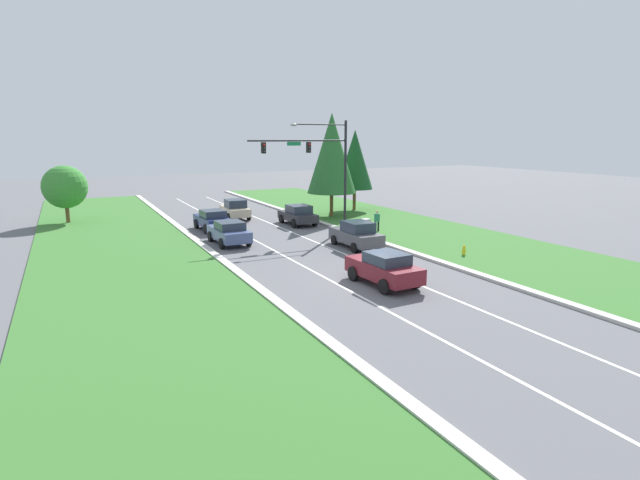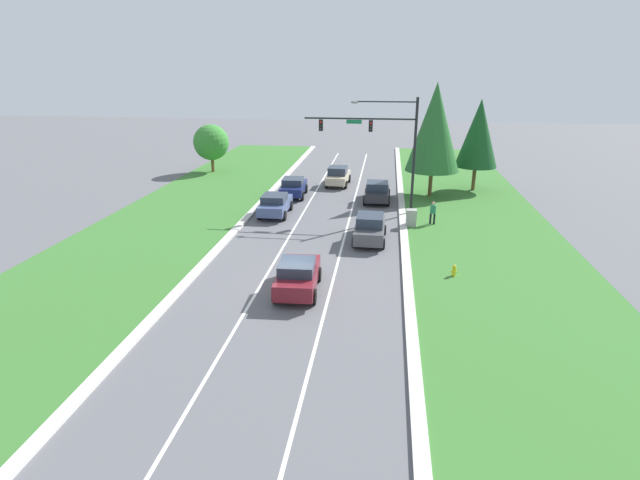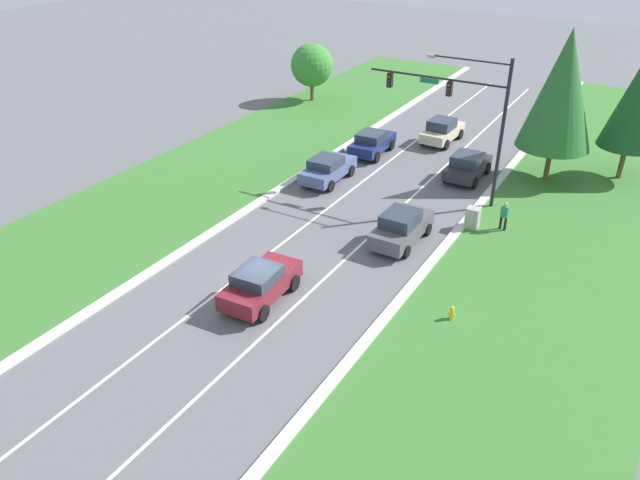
% 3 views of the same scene
% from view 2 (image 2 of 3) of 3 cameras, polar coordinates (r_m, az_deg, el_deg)
% --- Properties ---
extents(ground_plane, '(160.00, 160.00, 0.00)m').
position_cam_2_polar(ground_plane, '(25.33, -2.85, -5.44)').
color(ground_plane, '#5B5B60').
extents(curb_strip_right, '(0.50, 90.00, 0.15)m').
position_cam_2_polar(curb_strip_right, '(24.97, 10.08, -5.93)').
color(curb_strip_right, beige).
rests_on(curb_strip_right, ground_plane).
extents(curb_strip_left, '(0.50, 90.00, 0.15)m').
position_cam_2_polar(curb_strip_left, '(26.84, -14.84, -4.45)').
color(curb_strip_left, beige).
rests_on(curb_strip_left, ground_plane).
extents(grass_verge_right, '(10.00, 90.00, 0.08)m').
position_cam_2_polar(grass_verge_right, '(25.81, 21.86, -6.32)').
color(grass_verge_right, '#38702D').
rests_on(grass_verge_right, ground_plane).
extents(grass_verge_left, '(10.00, 90.00, 0.08)m').
position_cam_2_polar(grass_verge_left, '(29.20, -24.44, -3.70)').
color(grass_verge_left, '#38702D').
rests_on(grass_verge_left, ground_plane).
extents(lane_stripe_inner_left, '(0.14, 81.00, 0.01)m').
position_cam_2_polar(lane_stripe_inner_left, '(25.69, -6.82, -5.18)').
color(lane_stripe_inner_left, white).
rests_on(lane_stripe_inner_left, ground_plane).
extents(lane_stripe_inner_right, '(0.14, 81.00, 0.01)m').
position_cam_2_polar(lane_stripe_inner_right, '(25.09, 1.22, -5.67)').
color(lane_stripe_inner_right, white).
rests_on(lane_stripe_inner_right, ground_plane).
extents(traffic_signal_mast, '(8.12, 0.41, 8.50)m').
position_cam_2_polar(traffic_signal_mast, '(36.98, 7.30, 11.51)').
color(traffic_signal_mast, black).
rests_on(traffic_signal_mast, ground_plane).
extents(graphite_sedan, '(2.07, 4.46, 1.77)m').
position_cam_2_polar(graphite_sedan, '(31.72, 5.73, 1.40)').
color(graphite_sedan, '#4C4C51').
rests_on(graphite_sedan, ground_plane).
extents(navy_sedan, '(2.21, 4.36, 1.63)m').
position_cam_2_polar(navy_sedan, '(42.57, -3.06, 6.10)').
color(navy_sedan, navy).
rests_on(navy_sedan, ground_plane).
extents(champagne_sedan, '(2.14, 4.36, 1.76)m').
position_cam_2_polar(champagne_sedan, '(46.65, 2.07, 7.34)').
color(champagne_sedan, beige).
rests_on(champagne_sedan, ground_plane).
extents(charcoal_sedan, '(2.12, 4.30, 1.67)m').
position_cam_2_polar(charcoal_sedan, '(41.15, 6.54, 5.54)').
color(charcoal_sedan, '#28282D').
rests_on(charcoal_sedan, ground_plane).
extents(slate_blue_sedan, '(2.14, 4.44, 1.60)m').
position_cam_2_polar(slate_blue_sedan, '(37.32, -5.15, 4.11)').
color(slate_blue_sedan, '#475684').
rests_on(slate_blue_sedan, ground_plane).
extents(burgundy_sedan, '(2.22, 4.35, 1.68)m').
position_cam_2_polar(burgundy_sedan, '(24.54, -2.57, -4.06)').
color(burgundy_sedan, maroon).
rests_on(burgundy_sedan, ground_plane).
extents(utility_cabinet, '(0.70, 0.60, 1.24)m').
position_cam_2_polar(utility_cabinet, '(34.97, 10.37, 2.46)').
color(utility_cabinet, '#9E9E99').
rests_on(utility_cabinet, ground_plane).
extents(pedestrian, '(0.41, 0.28, 1.69)m').
position_cam_2_polar(pedestrian, '(35.59, 12.77, 3.12)').
color(pedestrian, black).
rests_on(pedestrian, ground_plane).
extents(fire_hydrant, '(0.34, 0.20, 0.70)m').
position_cam_2_polar(fire_hydrant, '(27.29, 15.07, -3.45)').
color(fire_hydrant, gold).
rests_on(fire_hydrant, ground_plane).
extents(conifer_near_right_tree, '(4.44, 4.44, 9.36)m').
position_cam_2_polar(conifer_near_right_tree, '(42.68, 12.96, 12.43)').
color(conifer_near_right_tree, brown).
rests_on(conifer_near_right_tree, ground_plane).
extents(oak_near_left_tree, '(3.61, 3.61, 4.92)m').
position_cam_2_polar(oak_near_left_tree, '(53.15, -12.34, 10.84)').
color(oak_near_left_tree, brown).
rests_on(oak_near_left_tree, ground_plane).
extents(conifer_far_right_tree, '(3.60, 3.60, 7.94)m').
position_cam_2_polar(conifer_far_right_tree, '(45.83, 17.66, 11.54)').
color(conifer_far_right_tree, brown).
rests_on(conifer_far_right_tree, ground_plane).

